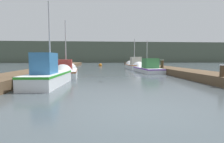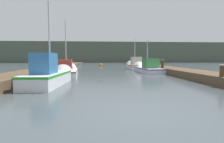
% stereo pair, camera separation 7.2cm
% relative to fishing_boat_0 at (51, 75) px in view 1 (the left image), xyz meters
% --- Properties ---
extents(ground_plane, '(200.00, 200.00, 0.00)m').
position_rel_fishing_boat_0_xyz_m(ground_plane, '(3.72, -5.50, -0.51)').
color(ground_plane, '#424C51').
extents(dock_left, '(2.26, 40.00, 0.51)m').
position_rel_fishing_boat_0_xyz_m(dock_left, '(-2.34, 10.50, -0.26)').
color(dock_left, brown).
rests_on(dock_left, ground_plane).
extents(dock_right, '(2.26, 40.00, 0.51)m').
position_rel_fishing_boat_0_xyz_m(dock_right, '(9.78, 10.50, -0.26)').
color(dock_right, brown).
rests_on(dock_right, ground_plane).
extents(distant_shore_ridge, '(120.00, 16.00, 6.77)m').
position_rel_fishing_boat_0_xyz_m(distant_shore_ridge, '(3.72, 54.41, 2.87)').
color(distant_shore_ridge, '#4C5647').
rests_on(distant_shore_ridge, ground_plane).
extents(fishing_boat_0, '(1.75, 5.13, 4.86)m').
position_rel_fishing_boat_0_xyz_m(fishing_boat_0, '(0.00, 0.00, 0.00)').
color(fishing_boat_0, silver).
rests_on(fishing_boat_0, ground_plane).
extents(fishing_boat_1, '(2.14, 5.31, 4.91)m').
position_rel_fishing_boat_0_xyz_m(fishing_boat_1, '(0.02, 4.54, -0.13)').
color(fishing_boat_1, silver).
rests_on(fishing_boat_1, ground_plane).
extents(fishing_boat_2, '(1.93, 6.10, 3.82)m').
position_rel_fishing_boat_0_xyz_m(fishing_boat_2, '(7.66, 8.27, -0.10)').
color(fishing_boat_2, silver).
rests_on(fishing_boat_2, ground_plane).
extents(fishing_boat_3, '(1.74, 5.22, 4.50)m').
position_rel_fishing_boat_0_xyz_m(fishing_boat_3, '(7.42, 13.38, -0.04)').
color(fishing_boat_3, silver).
rests_on(fishing_boat_3, ground_plane).
extents(mooring_piling_0, '(0.26, 0.26, 1.09)m').
position_rel_fishing_boat_0_xyz_m(mooring_piling_0, '(-1.18, 12.71, 0.04)').
color(mooring_piling_0, '#473523').
rests_on(mooring_piling_0, ground_plane).
extents(mooring_piling_1, '(0.33, 0.33, 1.29)m').
position_rel_fishing_boat_0_xyz_m(mooring_piling_1, '(8.86, 6.74, 0.14)').
color(mooring_piling_1, '#473523').
rests_on(mooring_piling_1, ground_plane).
extents(mooring_piling_2, '(0.28, 0.28, 1.20)m').
position_rel_fishing_boat_0_xyz_m(mooring_piling_2, '(8.61, 17.64, 0.09)').
color(mooring_piling_2, '#473523').
rests_on(mooring_piling_2, ground_plane).
extents(mooring_piling_3, '(0.27, 0.27, 1.12)m').
position_rel_fishing_boat_0_xyz_m(mooring_piling_3, '(8.90, -1.55, 0.05)').
color(mooring_piling_3, '#473523').
rests_on(mooring_piling_3, ground_plane).
extents(channel_buoy, '(0.62, 0.62, 1.12)m').
position_rel_fishing_boat_0_xyz_m(channel_buoy, '(2.97, 22.21, -0.34)').
color(channel_buoy, '#BF6513').
rests_on(channel_buoy, ground_plane).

